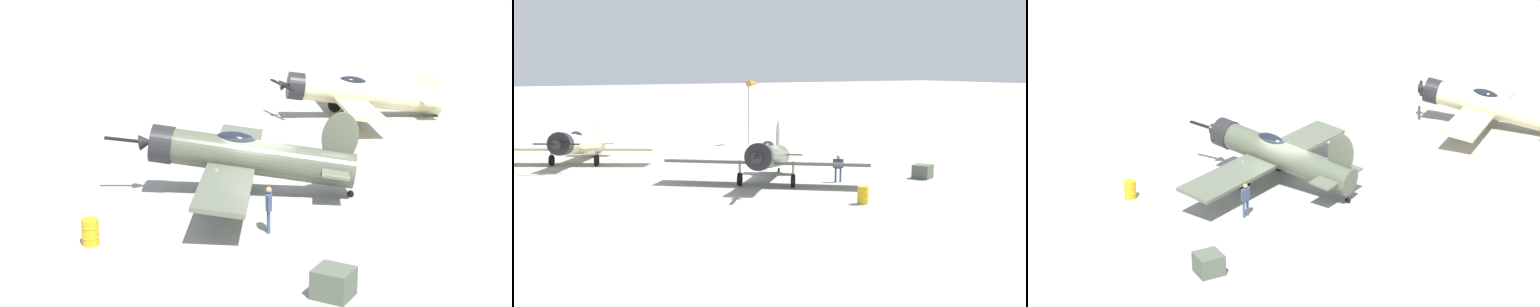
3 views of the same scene
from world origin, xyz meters
The scene contains 7 objects.
ground_plane centered at (0.00, 0.00, 0.00)m, with size 400.00×400.00×0.00m, color #A8A59E.
airplane_foreground centered at (0.30, 0.38, 1.66)m, with size 10.89×9.37×3.67m.
airplane_mid_apron centered at (8.65, -13.53, 1.40)m, with size 11.07×9.16×2.89m.
ground_crew_mechanic centered at (-3.71, 2.07, 1.03)m, with size 0.56×0.46×1.70m.
equipment_crate centered at (-9.20, 3.72, 0.45)m, with size 1.46×1.44×0.89m.
fuel_drum centered at (-1.16, 7.86, 0.47)m, with size 0.62×0.62×0.94m.
windsock_mast centered at (-8.41, -17.88, 5.37)m, with size 2.09×1.61×5.86m.
Camera 2 is at (19.04, 33.59, 7.20)m, focal length 44.15 mm.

